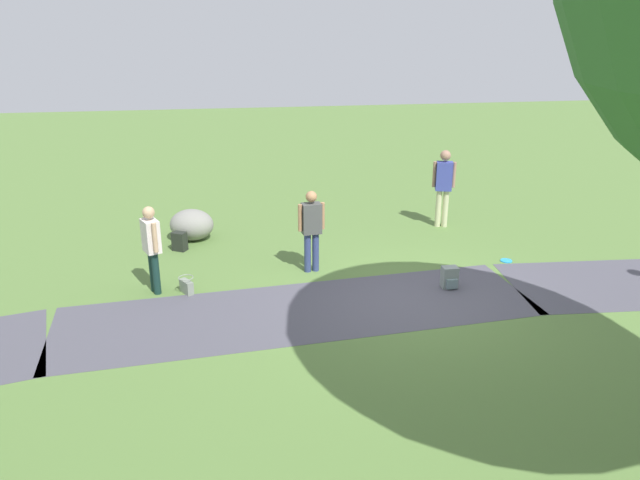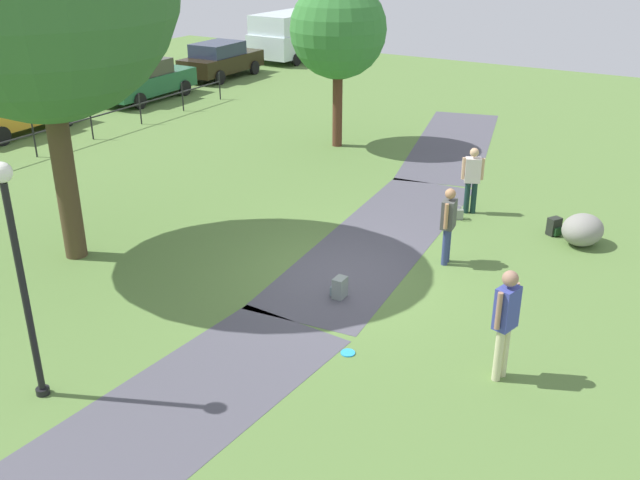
% 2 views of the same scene
% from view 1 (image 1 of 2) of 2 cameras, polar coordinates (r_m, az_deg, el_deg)
% --- Properties ---
extents(ground_plane, '(48.00, 48.00, 0.00)m').
position_cam_1_polar(ground_plane, '(10.94, 8.47, -5.60)').
color(ground_plane, '#567739').
extents(footpath_segment_mid, '(8.17, 2.93, 0.01)m').
position_cam_1_polar(footpath_segment_mid, '(10.47, -1.81, -6.56)').
color(footpath_segment_mid, '#4B4A54').
rests_on(footpath_segment_mid, ground).
extents(lawn_boulder, '(1.17, 1.09, 0.68)m').
position_cam_1_polar(lawn_boulder, '(13.89, -11.74, 1.39)').
color(lawn_boulder, gray).
rests_on(lawn_boulder, ground).
extents(woman_with_handbag, '(0.37, 0.48, 1.60)m').
position_cam_1_polar(woman_with_handbag, '(11.20, -15.25, -0.35)').
color(woman_with_handbag, '#15312C').
rests_on(woman_with_handbag, ground).
extents(man_near_boulder, '(0.52, 0.28, 1.61)m').
position_cam_1_polar(man_near_boulder, '(11.72, -0.79, 1.31)').
color(man_near_boulder, navy).
rests_on(man_near_boulder, ground).
extents(passerby_on_path, '(0.51, 0.32, 1.81)m').
position_cam_1_polar(passerby_on_path, '(14.53, 11.32, 5.22)').
color(passerby_on_path, beige).
rests_on(passerby_on_path, ground).
extents(handbag_on_grass, '(0.37, 0.37, 0.31)m').
position_cam_1_polar(handbag_on_grass, '(11.32, -12.20, -4.14)').
color(handbag_on_grass, gray).
rests_on(handbag_on_grass, ground).
extents(backpack_by_boulder, '(0.34, 0.34, 0.40)m').
position_cam_1_polar(backpack_by_boulder, '(13.36, -12.78, -0.13)').
color(backpack_by_boulder, black).
rests_on(backpack_by_boulder, ground).
extents(spare_backpack_on_lawn, '(0.28, 0.26, 0.40)m').
position_cam_1_polar(spare_backpack_on_lawn, '(11.50, 11.86, -3.42)').
color(spare_backpack_on_lawn, gray).
rests_on(spare_backpack_on_lawn, ground).
extents(frisbee_on_grass, '(0.23, 0.23, 0.02)m').
position_cam_1_polar(frisbee_on_grass, '(13.06, 16.78, -1.84)').
color(frisbee_on_grass, '#269CE2').
rests_on(frisbee_on_grass, ground).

